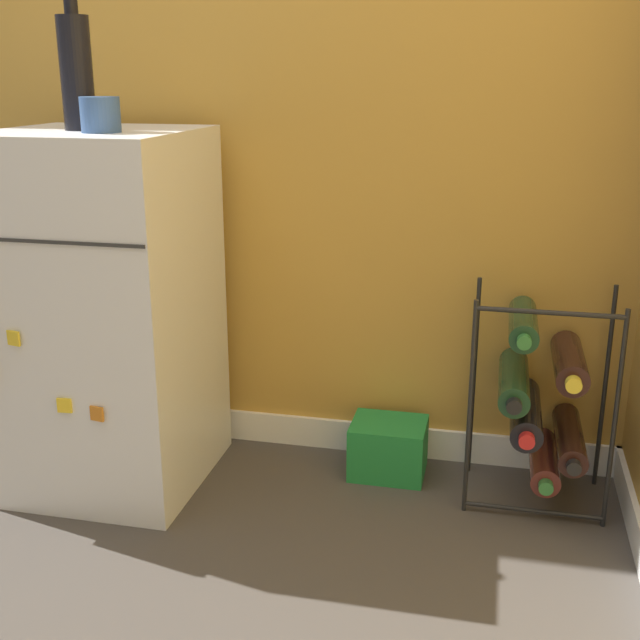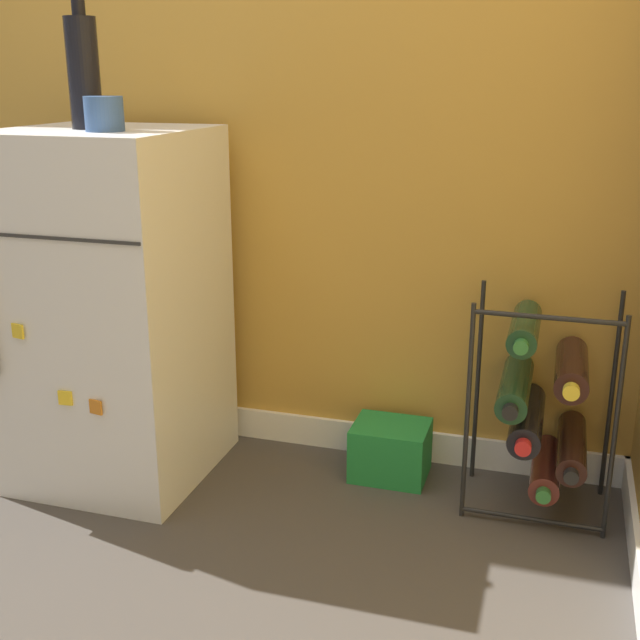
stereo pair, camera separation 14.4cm
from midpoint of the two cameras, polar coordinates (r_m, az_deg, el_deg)
ground_plane at (r=2.03m, az=-9.59°, el=-14.88°), size 14.00×14.00×0.00m
wall_back at (r=2.26m, az=-5.53°, el=21.37°), size 6.98×0.07×2.50m
mini_fridge at (r=2.19m, az=-16.74°, el=0.47°), size 0.48×0.52×0.94m
wine_rack at (r=2.10m, az=13.51°, el=-5.43°), size 0.35×0.33×0.56m
soda_box at (r=2.25m, az=3.04°, el=-9.10°), size 0.20×0.17×0.15m
fridge_top_cup at (r=2.00m, az=-17.42°, el=13.76°), size 0.09×0.09×0.08m
fridge_top_bottle at (r=2.10m, az=-18.92°, el=16.35°), size 0.08×0.08×0.30m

